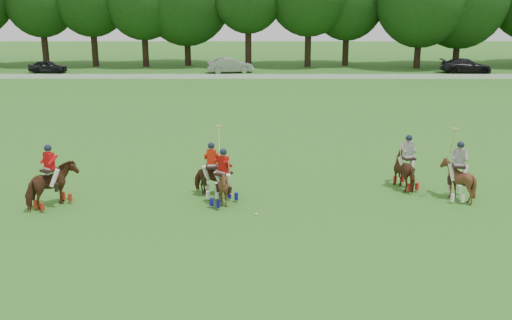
{
  "coord_description": "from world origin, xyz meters",
  "views": [
    {
      "loc": [
        0.85,
        -16.47,
        7.19
      ],
      "look_at": [
        0.84,
        4.2,
        1.4
      ],
      "focal_mm": 40.0,
      "sensor_mm": 36.0,
      "label": 1
    }
  ],
  "objects_px": {
    "car_mid": "(230,65)",
    "polo_stripe_a": "(407,170)",
    "car_right": "(466,66)",
    "polo_stripe_b": "(457,179)",
    "polo_ball": "(256,214)",
    "car_left": "(48,67)",
    "polo_red_b": "(212,178)",
    "polo_red_c": "(224,186)",
    "polo_red_a": "(51,185)"
  },
  "relations": [
    {
      "from": "car_mid",
      "to": "polo_stripe_a",
      "type": "relative_size",
      "value": 2.14
    },
    {
      "from": "car_right",
      "to": "polo_stripe_b",
      "type": "xyz_separation_m",
      "value": [
        -14.04,
        -38.73,
        0.05
      ]
    },
    {
      "from": "car_mid",
      "to": "polo_ball",
      "type": "relative_size",
      "value": 51.52
    },
    {
      "from": "car_left",
      "to": "polo_stripe_a",
      "type": "height_order",
      "value": "polo_stripe_a"
    },
    {
      "from": "car_right",
      "to": "polo_stripe_a",
      "type": "relative_size",
      "value": 2.33
    },
    {
      "from": "polo_red_b",
      "to": "polo_stripe_a",
      "type": "distance_m",
      "value": 7.68
    },
    {
      "from": "car_mid",
      "to": "polo_stripe_b",
      "type": "xyz_separation_m",
      "value": [
        10.18,
        -38.73,
        0.02
      ]
    },
    {
      "from": "polo_stripe_b",
      "to": "polo_ball",
      "type": "xyz_separation_m",
      "value": [
        -7.5,
        -1.72,
        -0.74
      ]
    },
    {
      "from": "car_left",
      "to": "polo_stripe_b",
      "type": "bearing_deg",
      "value": -137.89
    },
    {
      "from": "polo_red_c",
      "to": "polo_stripe_b",
      "type": "xyz_separation_m",
      "value": [
        8.68,
        0.66,
        0.04
      ]
    },
    {
      "from": "polo_red_b",
      "to": "polo_red_c",
      "type": "height_order",
      "value": "polo_red_b"
    },
    {
      "from": "car_left",
      "to": "polo_red_c",
      "type": "bearing_deg",
      "value": -147.43
    },
    {
      "from": "polo_red_c",
      "to": "polo_ball",
      "type": "xyz_separation_m",
      "value": [
        1.18,
        -1.06,
        -0.7
      ]
    },
    {
      "from": "polo_red_b",
      "to": "polo_ball",
      "type": "height_order",
      "value": "polo_red_b"
    },
    {
      "from": "polo_ball",
      "to": "car_mid",
      "type": "bearing_deg",
      "value": 93.79
    },
    {
      "from": "polo_red_a",
      "to": "polo_red_b",
      "type": "xyz_separation_m",
      "value": [
        5.66,
        1.17,
        -0.11
      ]
    },
    {
      "from": "car_mid",
      "to": "polo_red_c",
      "type": "relative_size",
      "value": 2.19
    },
    {
      "from": "car_left",
      "to": "car_mid",
      "type": "height_order",
      "value": "car_mid"
    },
    {
      "from": "polo_stripe_b",
      "to": "polo_ball",
      "type": "bearing_deg",
      "value": -167.08
    },
    {
      "from": "car_left",
      "to": "car_right",
      "type": "relative_size",
      "value": 0.75
    },
    {
      "from": "car_right",
      "to": "polo_red_c",
      "type": "height_order",
      "value": "polo_red_c"
    },
    {
      "from": "polo_red_b",
      "to": "polo_red_c",
      "type": "distance_m",
      "value": 1.1
    },
    {
      "from": "polo_stripe_a",
      "to": "polo_stripe_b",
      "type": "relative_size",
      "value": 0.79
    },
    {
      "from": "car_left",
      "to": "polo_red_a",
      "type": "height_order",
      "value": "polo_red_a"
    },
    {
      "from": "car_left",
      "to": "car_mid",
      "type": "distance_m",
      "value": 18.78
    },
    {
      "from": "polo_red_b",
      "to": "polo_red_c",
      "type": "xyz_separation_m",
      "value": [
        0.5,
        -0.98,
        0.01
      ]
    },
    {
      "from": "car_mid",
      "to": "car_right",
      "type": "height_order",
      "value": "car_mid"
    },
    {
      "from": "polo_red_b",
      "to": "polo_stripe_b",
      "type": "distance_m",
      "value": 9.19
    },
    {
      "from": "car_right",
      "to": "polo_red_a",
      "type": "xyz_separation_m",
      "value": [
        -28.88,
        -39.59,
        0.1
      ]
    },
    {
      "from": "polo_stripe_a",
      "to": "polo_red_a",
      "type": "bearing_deg",
      "value": -170.85
    },
    {
      "from": "polo_red_a",
      "to": "polo_red_c",
      "type": "height_order",
      "value": "polo_red_a"
    },
    {
      "from": "polo_red_a",
      "to": "polo_red_c",
      "type": "xyz_separation_m",
      "value": [
        6.16,
        0.2,
        -0.09
      ]
    },
    {
      "from": "car_left",
      "to": "polo_stripe_a",
      "type": "distance_m",
      "value": 46.4
    },
    {
      "from": "car_left",
      "to": "polo_red_a",
      "type": "distance_m",
      "value": 42.03
    },
    {
      "from": "polo_red_b",
      "to": "polo_ball",
      "type": "distance_m",
      "value": 2.73
    },
    {
      "from": "polo_red_a",
      "to": "polo_stripe_b",
      "type": "bearing_deg",
      "value": 3.32
    },
    {
      "from": "polo_red_c",
      "to": "polo_ball",
      "type": "relative_size",
      "value": 23.55
    },
    {
      "from": "car_left",
      "to": "polo_red_c",
      "type": "xyz_separation_m",
      "value": [
        20.28,
        -39.39,
        0.1
      ]
    },
    {
      "from": "car_right",
      "to": "car_mid",
      "type": "bearing_deg",
      "value": 95.9
    },
    {
      "from": "car_mid",
      "to": "polo_red_a",
      "type": "xyz_separation_m",
      "value": [
        -4.66,
        -39.59,
        0.07
      ]
    },
    {
      "from": "polo_red_a",
      "to": "polo_stripe_b",
      "type": "distance_m",
      "value": 14.87
    },
    {
      "from": "polo_red_c",
      "to": "polo_stripe_b",
      "type": "distance_m",
      "value": 8.7
    },
    {
      "from": "polo_red_c",
      "to": "polo_stripe_b",
      "type": "bearing_deg",
      "value": 4.36
    },
    {
      "from": "car_left",
      "to": "polo_ball",
      "type": "xyz_separation_m",
      "value": [
        21.46,
        -40.45,
        -0.6
      ]
    },
    {
      "from": "polo_stripe_a",
      "to": "polo_ball",
      "type": "relative_size",
      "value": 24.09
    },
    {
      "from": "polo_red_b",
      "to": "polo_stripe_a",
      "type": "relative_size",
      "value": 1.22
    },
    {
      "from": "polo_red_a",
      "to": "polo_stripe_a",
      "type": "distance_m",
      "value": 13.45
    },
    {
      "from": "car_right",
      "to": "polo_ball",
      "type": "height_order",
      "value": "car_right"
    },
    {
      "from": "polo_red_c",
      "to": "polo_stripe_a",
      "type": "relative_size",
      "value": 0.98
    },
    {
      "from": "car_mid",
      "to": "car_right",
      "type": "bearing_deg",
      "value": -102.47
    }
  ]
}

